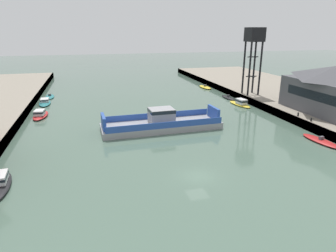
{
  "coord_description": "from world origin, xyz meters",
  "views": [
    {
      "loc": [
        -11.85,
        -30.38,
        16.8
      ],
      "look_at": [
        0.0,
        14.04,
        2.0
      ],
      "focal_mm": 31.86,
      "sensor_mm": 36.0,
      "label": 1
    }
  ],
  "objects": [
    {
      "name": "warehouse_shed",
      "position": [
        32.72,
        15.4,
        6.08
      ],
      "size": [
        10.08,
        18.32,
        8.95
      ],
      "color": "#4C4C51",
      "rests_on": "quay_right"
    },
    {
      "name": "moored_boat_upstream_b",
      "position": [
        -22.08,
        51.94,
        0.21
      ],
      "size": [
        2.67,
        6.35,
        0.9
      ],
      "color": "#237075",
      "rests_on": "ground"
    },
    {
      "name": "bollard_right_far",
      "position": [
        25.25,
        14.85,
        2.0
      ],
      "size": [
        0.32,
        0.32,
        0.71
      ],
      "color": "black",
      "rests_on": "quay_right"
    },
    {
      "name": "bollard_right_aft",
      "position": [
        25.25,
        11.38,
        2.0
      ],
      "size": [
        0.32,
        0.32,
        0.71
      ],
      "color": "black",
      "rests_on": "quay_right"
    },
    {
      "name": "moored_boat_far_right",
      "position": [
        22.69,
        38.63,
        0.23
      ],
      "size": [
        2.03,
        6.15,
        0.94
      ],
      "color": "black",
      "rests_on": "ground"
    },
    {
      "name": "crane_tower",
      "position": [
        26.86,
        35.25,
        14.37
      ],
      "size": [
        3.7,
        3.7,
        15.87
      ],
      "color": "black",
      "rests_on": "quay_right"
    },
    {
      "name": "ground_plane",
      "position": [
        0.0,
        0.0,
        0.0
      ],
      "size": [
        400.0,
        400.0,
        0.0
      ],
      "primitive_type": "plane",
      "color": "#4C6656"
    },
    {
      "name": "moored_boat_mid_right",
      "position": [
        22.67,
        5.74,
        0.25
      ],
      "size": [
        2.74,
        7.35,
        0.99
      ],
      "color": "red",
      "rests_on": "ground"
    },
    {
      "name": "moored_boat_near_right",
      "position": [
        22.34,
        53.8,
        0.28
      ],
      "size": [
        2.74,
        6.68,
        1.04
      ],
      "color": "yellow",
      "rests_on": "ground"
    },
    {
      "name": "moored_boat_near_left",
      "position": [
        -22.43,
        44.39,
        0.46
      ],
      "size": [
        2.88,
        7.5,
        1.24
      ],
      "color": "#237075",
      "rests_on": "ground"
    },
    {
      "name": "chain_ferry",
      "position": [
        0.04,
        18.72,
        1.12
      ],
      "size": [
        21.33,
        7.05,
        3.75
      ],
      "color": "#939399",
      "rests_on": "ground"
    },
    {
      "name": "moored_boat_far_left",
      "position": [
        -21.92,
        32.48,
        0.57
      ],
      "size": [
        3.2,
        7.3,
        1.54
      ],
      "color": "red",
      "rests_on": "ground"
    },
    {
      "name": "moored_boat_mid_left",
      "position": [
        22.12,
        30.99,
        0.61
      ],
      "size": [
        3.14,
        7.74,
        1.6
      ],
      "color": "yellow",
      "rests_on": "ground"
    },
    {
      "name": "quay_right",
      "position": [
        38.41,
        20.0,
        0.8
      ],
      "size": [
        28.0,
        140.0,
        1.61
      ],
      "color": "gray",
      "rests_on": "ground"
    }
  ]
}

